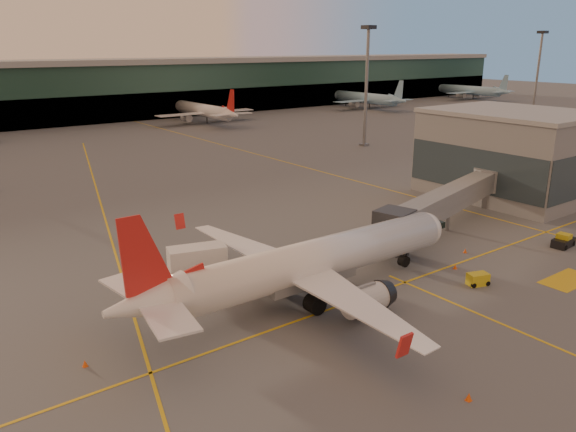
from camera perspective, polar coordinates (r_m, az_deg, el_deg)
ground at (r=48.44m, az=12.23°, el=-9.95°), size 600.00×600.00×0.00m
taxi_markings at (r=79.72m, az=-16.31°, el=0.55°), size 100.12×173.00×0.01m
terminal at (r=173.22m, az=-26.10°, el=11.05°), size 400.00×20.00×17.60m
gate_building at (r=89.34m, az=21.77°, el=5.90°), size 18.40×22.40×12.60m
mast_east_near at (r=126.07m, az=8.00°, el=13.76°), size 2.40×2.40×25.60m
mast_east_far at (r=188.42m, az=24.07°, el=13.52°), size 2.40×2.40×25.60m
distant_aircraft_row at (r=153.78m, az=-19.91°, el=7.91°), size 350.00×34.00×13.00m
main_airplane at (r=48.79m, az=1.82°, el=-4.93°), size 34.80×31.26×10.52m
jet_bridge at (r=71.27m, az=16.44°, el=1.71°), size 29.83×10.40×5.41m
catering_truck at (r=52.38m, az=-9.12°, el=-4.90°), size 5.62×3.59×4.04m
gpu_cart at (r=55.88m, az=18.74°, el=-6.11°), size 2.23×1.74×1.15m
pushback_tug at (r=69.86m, az=26.20°, el=-2.33°), size 3.04×1.82×1.50m
cone_nose at (r=63.94m, az=17.55°, el=-3.38°), size 0.39×0.39×0.50m
cone_tail at (r=43.09m, az=-19.93°, el=-13.90°), size 0.39×0.39×0.50m
cone_wing_right at (r=39.08m, az=17.89°, el=-17.08°), size 0.43×0.43×0.54m
cone_wing_left at (r=62.57m, az=-8.85°, el=-3.19°), size 0.42×0.42×0.53m
cone_fwd at (r=59.16m, az=16.62°, el=-4.95°), size 0.40×0.40×0.51m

